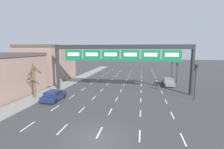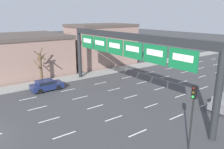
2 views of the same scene
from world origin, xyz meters
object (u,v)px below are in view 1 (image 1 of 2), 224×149
Objects in this scene: traffic_light_near_gantry at (177,69)px; traffic_light_mid_block at (196,75)px; car_grey at (168,82)px; traffic_light_far_end at (172,65)px; tree_bare_second at (34,80)px; sign_gantry at (121,55)px; car_navy at (54,95)px.

traffic_light_mid_block is (0.08, -12.14, 0.46)m from traffic_light_near_gantry.
traffic_light_far_end is at bearing 76.93° from car_grey.
traffic_light_far_end is 0.94× the size of tree_bare_second.
traffic_light_mid_block is at bearing -89.62° from traffic_light_near_gantry.
car_navy is (-8.23, -6.22, -5.29)m from sign_gantry.
sign_gantry is 11.96m from car_grey.
sign_gantry reaches higher than traffic_light_far_end.
traffic_light_mid_block reaches higher than traffic_light_near_gantry.
traffic_light_far_end reaches higher than traffic_light_near_gantry.
traffic_light_far_end is (10.24, 15.00, -2.74)m from sign_gantry.
sign_gantry is 5.28× the size of traffic_light_near_gantry.
tree_bare_second is (-19.70, -12.49, 1.87)m from car_grey.
traffic_light_near_gantry is 5.54m from traffic_light_far_end.
car_navy is 3.71m from tree_bare_second.
sign_gantry reaches higher than tree_bare_second.
car_navy is 21.04m from car_grey.
tree_bare_second is at bearing -172.05° from traffic_light_mid_block.
traffic_light_mid_block is 1.06× the size of traffic_light_far_end.
traffic_light_mid_block is (10.45, -2.67, -2.56)m from sign_gantry.
traffic_light_far_end is at bearing 48.97° from car_navy.
traffic_light_near_gantry is at bearing -88.62° from traffic_light_far_end.
car_navy is 24.43m from traffic_light_near_gantry.
tree_bare_second reaches higher than traffic_light_mid_block.
car_grey is at bearing 32.38° from tree_bare_second.
sign_gantry is 4.57× the size of car_grey.
car_navy is at bearing -8.91° from tree_bare_second.
traffic_light_mid_block is at bearing -89.31° from traffic_light_far_end.
traffic_light_far_end reaches higher than car_grey.
traffic_light_near_gantry is at bearing 40.14° from car_navy.
tree_bare_second is (-11.37, -5.72, -3.39)m from sign_gantry.
traffic_light_mid_block reaches higher than car_grey.
traffic_light_near_gantry is at bearing 42.39° from sign_gantry.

